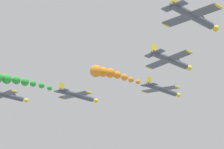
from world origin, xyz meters
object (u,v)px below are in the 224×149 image
(airplane_right_inner, at_px, (170,60))
(airplane_left_outer, at_px, (5,95))
(airplane_right_outer, at_px, (193,16))
(airplane_lead, at_px, (162,89))
(airplane_left_inner, at_px, (77,95))

(airplane_right_inner, xyz_separation_m, airplane_left_outer, (-37.59, -10.86, 0.10))
(airplane_right_outer, bearing_deg, airplane_lead, 138.04)
(airplane_lead, distance_m, airplane_right_inner, 17.73)
(airplane_lead, relative_size, airplane_left_inner, 1.00)
(airplane_left_inner, height_order, airplane_left_outer, airplane_left_outer)
(airplane_left_outer, bearing_deg, airplane_lead, 43.02)
(airplane_right_inner, bearing_deg, airplane_right_outer, -39.30)
(airplane_left_outer, bearing_deg, airplane_right_outer, -0.01)
(airplane_right_inner, bearing_deg, airplane_left_inner, -178.86)
(airplane_right_inner, height_order, airplane_right_outer, airplane_right_inner)
(airplane_right_inner, height_order, airplane_left_outer, airplane_left_outer)
(airplane_lead, distance_m, airplane_left_outer, 34.14)
(airplane_left_outer, relative_size, airplane_right_outer, 1.00)
(airplane_left_inner, bearing_deg, airplane_lead, 45.02)
(airplane_left_inner, bearing_deg, airplane_right_inner, 1.14)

